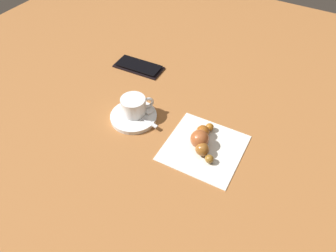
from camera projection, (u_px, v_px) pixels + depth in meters
name	position (u px, v px, depth m)	size (l,w,h in m)	color
ground_plane	(168.00, 133.00, 0.81)	(1.80, 1.80, 0.00)	#9D6031
saucer	(135.00, 115.00, 0.85)	(0.12, 0.12, 0.01)	white
espresso_cup	(134.00, 106.00, 0.83)	(0.07, 0.08, 0.05)	white
teaspoon	(135.00, 112.00, 0.84)	(0.12, 0.04, 0.01)	silver
sugar_packet	(143.00, 107.00, 0.86)	(0.07, 0.02, 0.01)	white
napkin	(204.00, 147.00, 0.78)	(0.18, 0.18, 0.00)	silver
croissant	(202.00, 139.00, 0.77)	(0.09, 0.12, 0.04)	#9B5A18
cell_phone	(139.00, 66.00, 1.01)	(0.16, 0.08, 0.01)	black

